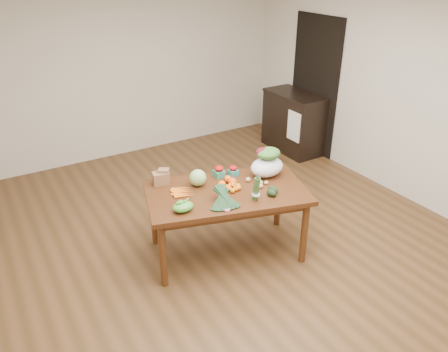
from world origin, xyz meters
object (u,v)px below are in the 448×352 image
mandarin_cluster (233,186)px  kale_bunch (224,199)px  asparagus_bundle (256,189)px  salad_bag (267,163)px  dining_table (226,222)px  cabinet (293,122)px  cabbage (198,178)px  paper_bag (161,177)px

mandarin_cluster → kale_bunch: kale_bunch is taller
asparagus_bundle → salad_bag: salad_bag is taller
kale_bunch → asparagus_bundle: size_ratio=1.60×
dining_table → cabinet: bearing=53.7°
cabinet → asparagus_bundle: 3.10m
dining_table → cabbage: (-0.19, 0.24, 0.46)m
dining_table → salad_bag: bearing=22.7°
dining_table → salad_bag: 0.75m
cabinet → asparagus_bundle: size_ratio=4.08×
paper_bag → kale_bunch: (0.33, -0.72, 0.00)m
cabinet → kale_bunch: bearing=-140.8°
paper_bag → kale_bunch: bearing=-65.5°
salad_bag → paper_bag: bearing=158.4°
paper_bag → asparagus_bundle: 1.02m
paper_bag → cabbage: size_ratio=1.25×
dining_table → mandarin_cluster: bearing=-2.6°
dining_table → mandarin_cluster: size_ratio=8.86×
cabinet → salad_bag: bearing=-136.0°
cabinet → paper_bag: cabinet is taller
asparagus_bundle → cabinet: bearing=59.9°
dining_table → asparagus_bundle: size_ratio=6.38×
paper_bag → mandarin_cluster: (0.57, -0.50, -0.03)m
cabinet → cabbage: size_ratio=5.89×
dining_table → paper_bag: paper_bag is taller
paper_bag → dining_table: bearing=-43.2°
paper_bag → mandarin_cluster: bearing=-41.1°
dining_table → salad_bag: size_ratio=4.30×
cabbage → kale_bunch: size_ratio=0.43×
paper_bag → kale_bunch: 0.79m
cabinet → asparagus_bundle: (-2.22, -2.13, 0.40)m
mandarin_cluster → salad_bag: 0.49m
kale_bunch → salad_bag: salad_bag is taller
paper_bag → cabbage: (0.31, -0.23, 0.01)m
dining_table → paper_bag: bearing=152.9°
mandarin_cluster → kale_bunch: (-0.24, -0.23, 0.04)m
dining_table → paper_bag: size_ratio=7.36×
cabinet → asparagus_bundle: bearing=-136.2°
asparagus_bundle → salad_bag: bearing=59.2°
cabinet → paper_bag: bearing=-154.8°
dining_table → mandarin_cluster: (0.06, -0.02, 0.42)m
kale_bunch → paper_bag: bearing=130.6°
cabbage → asparagus_bundle: asparagus_bundle is taller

